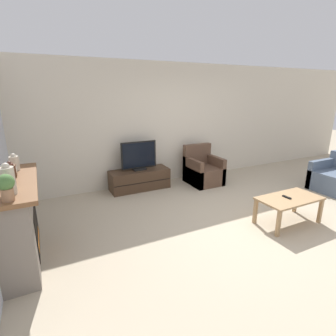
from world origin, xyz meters
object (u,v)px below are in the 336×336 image
(armchair, at_px, (203,171))
(fireplace, at_px, (19,220))
(mantel_vase_left, at_px, (8,180))
(tv_stand, at_px, (140,179))
(coffee_table, at_px, (289,201))
(mantel_vase_right, at_px, (14,163))
(mantel_vase_centre_left, at_px, (11,173))
(mantel_clock, at_px, (13,171))
(potted_plant, at_px, (6,186))
(tv, at_px, (139,157))
(remote, at_px, (287,197))

(armchair, bearing_deg, fireplace, -158.91)
(mantel_vase_left, distance_m, tv_stand, 3.25)
(coffee_table, bearing_deg, mantel_vase_right, 160.81)
(mantel_vase_left, height_order, mantel_vase_centre_left, mantel_vase_left)
(fireplace, distance_m, mantel_clock, 0.62)
(mantel_vase_right, relative_size, coffee_table, 0.22)
(mantel_vase_left, bearing_deg, potted_plant, -90.00)
(mantel_vase_centre_left, relative_size, coffee_table, 0.26)
(mantel_vase_right, xyz_separation_m, armchair, (3.67, 0.95, -0.87))
(fireplace, bearing_deg, tv_stand, 37.50)
(coffee_table, bearing_deg, tv, 122.13)
(fireplace, height_order, coffee_table, fireplace)
(mantel_clock, bearing_deg, remote, -14.79)
(mantel_vase_centre_left, height_order, coffee_table, mantel_vase_centre_left)
(mantel_vase_centre_left, distance_m, potted_plant, 0.55)
(mantel_vase_centre_left, distance_m, mantel_clock, 0.28)
(tv_stand, height_order, tv, tv)
(fireplace, relative_size, remote, 10.47)
(mantel_vase_centre_left, bearing_deg, potted_plant, -90.00)
(mantel_vase_left, xyz_separation_m, mantel_clock, (0.00, 0.63, -0.08))
(armchair, distance_m, coffee_table, 2.27)
(mantel_clock, height_order, tv_stand, mantel_clock)
(fireplace, relative_size, mantel_clock, 10.55)
(mantel_clock, relative_size, armchair, 0.17)
(tv_stand, distance_m, remote, 2.98)
(fireplace, relative_size, tv_stand, 1.23)
(fireplace, bearing_deg, mantel_clock, 83.69)
(remote, bearing_deg, mantel_vase_left, 172.85)
(mantel_clock, bearing_deg, mantel_vase_right, 90.14)
(mantel_vase_centre_left, bearing_deg, tv, 39.56)
(mantel_vase_right, bearing_deg, tv_stand, 29.14)
(potted_plant, distance_m, coffee_table, 3.89)
(mantel_vase_right, relative_size, tv_stand, 0.18)
(mantel_vase_centre_left, bearing_deg, coffee_table, -10.86)
(tv, bearing_deg, mantel_clock, -144.99)
(mantel_vase_left, relative_size, mantel_clock, 2.22)
(mantel_clock, distance_m, coffee_table, 4.00)
(armchair, bearing_deg, mantel_clock, -161.00)
(potted_plant, bearing_deg, tv_stand, 47.18)
(mantel_clock, bearing_deg, coffee_table, -14.83)
(fireplace, bearing_deg, mantel_vase_left, -87.98)
(potted_plant, bearing_deg, armchair, 29.72)
(mantel_clock, relative_size, potted_plant, 0.56)
(mantel_vase_centre_left, bearing_deg, armchair, 22.77)
(mantel_vase_right, bearing_deg, mantel_vase_centre_left, -90.00)
(mantel_clock, relative_size, remote, 0.99)
(mantel_vase_left, height_order, coffee_table, mantel_vase_left)
(tv_stand, xyz_separation_m, remote, (1.55, -2.53, 0.24))
(tv, relative_size, armchair, 0.89)
(mantel_vase_centre_left, relative_size, remote, 1.75)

